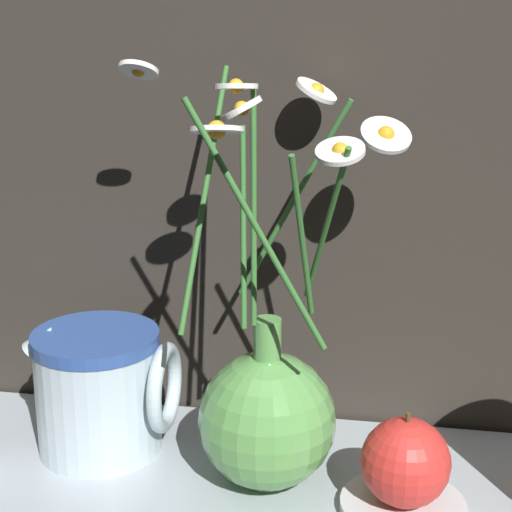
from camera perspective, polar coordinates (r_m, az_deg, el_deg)
ground_plane at (r=0.81m, az=-0.25°, el=-15.83°), size 6.00×6.00×0.00m
shelf at (r=0.80m, az=-0.25°, el=-15.48°), size 0.77×0.28×0.01m
vase_with_flowers at (r=0.77m, az=0.77°, el=-10.08°), size 0.25×0.25×0.38m
ceramic_pitcher at (r=0.84m, az=-10.33°, el=-8.51°), size 0.15×0.12×0.13m
saucer_plate at (r=0.78m, az=9.77°, el=-16.16°), size 0.11×0.11×0.01m
orange_fruit at (r=0.75m, az=9.94°, el=-13.39°), size 0.08×0.08×0.08m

